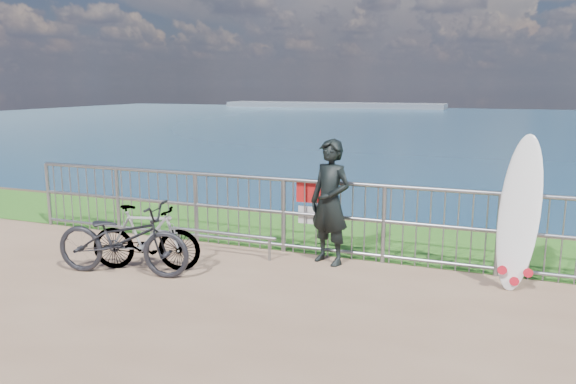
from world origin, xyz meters
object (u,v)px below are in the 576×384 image
at_px(bicycle_near, 123,239).
at_px(bicycle_far, 146,238).
at_px(surfer, 330,202).
at_px(surfboard, 519,218).

height_order(bicycle_near, bicycle_far, bicycle_near).
bearing_deg(surfer, surfboard, 20.14).
distance_m(surfer, bicycle_far, 2.55).
distance_m(surfboard, bicycle_far, 4.78).
xyz_separation_m(surfer, bicycle_near, (-2.39, -1.46, -0.39)).
xyz_separation_m(surfboard, bicycle_near, (-4.81, -1.37, -0.39)).
xyz_separation_m(bicycle_near, bicycle_far, (0.17, 0.27, -0.04)).
relative_size(surfer, bicycle_near, 0.94).
relative_size(surfboard, bicycle_near, 1.03).
bearing_deg(bicycle_far, surfer, -77.56).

